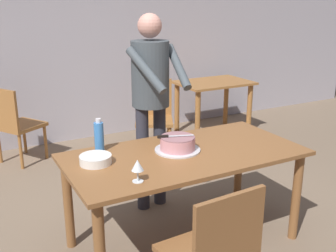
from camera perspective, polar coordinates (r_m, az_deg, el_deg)
The scene contains 12 objects.
ground_plane at distance 3.32m, azimuth 2.22°, elevation -15.92°, with size 14.00×14.00×0.00m, color #7A6651.
back_wall at distance 5.45m, azimuth -13.29°, elevation 12.00°, with size 10.00×0.12×2.70m, color #ADA8B2.
main_dining_table at distance 3.01m, azimuth 2.37°, elevation -5.60°, with size 1.74×0.87×0.75m.
cake_on_platter at distance 2.99m, azimuth 1.36°, elevation -2.56°, with size 0.34×0.34×0.11m.
cake_knife at distance 2.96m, azimuth -0.00°, elevation -1.46°, with size 0.26×0.11×0.02m.
plate_stack at distance 2.81m, azimuth -10.17°, elevation -4.67°, with size 0.22×0.22×0.06m.
wine_glass_near at distance 2.48m, azimuth -4.32°, elevation -5.65°, with size 0.08×0.08×0.14m.
water_bottle at distance 3.00m, azimuth -9.70°, elevation -1.45°, with size 0.07×0.07×0.25m.
person_cutting_cake at distance 3.45m, azimuth -2.40°, elevation 4.87°, with size 0.46×0.57×1.72m.
background_table at distance 5.66m, azimuth 6.42°, elevation 4.62°, with size 1.00×0.70×0.74m.
background_chair_0 at distance 4.91m, azimuth -1.99°, elevation 1.68°, with size 0.59×0.59×0.90m.
background_chair_1 at distance 4.90m, azimuth -20.81°, elevation 0.50°, with size 0.60×0.60×0.90m.
Camera 1 is at (-1.42, -2.38, 1.83)m, focal length 43.26 mm.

